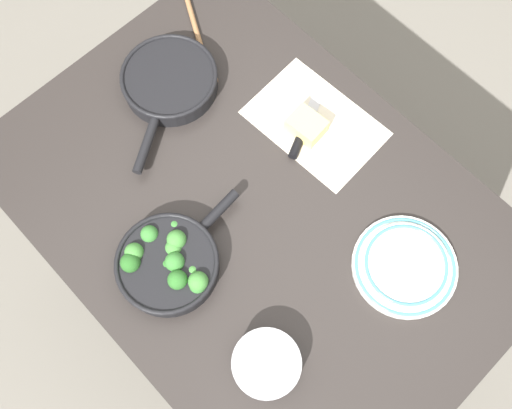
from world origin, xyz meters
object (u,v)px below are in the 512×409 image
object	(u,v)px
skillet_eggs	(169,81)
prep_bowl_steel	(266,364)
dinner_plate_stack	(405,266)
cheese_block	(306,126)
skillet_broccoli	(169,263)
wooden_spoon	(199,41)
grater_knife	(303,132)

from	to	relation	value
skillet_eggs	prep_bowl_steel	bearing A→B (deg)	33.09
skillet_eggs	dinner_plate_stack	world-z (taller)	skillet_eggs
cheese_block	skillet_broccoli	bearing A→B (deg)	93.67
skillet_broccoli	cheese_block	size ratio (longest dim) A/B	3.68
wooden_spoon	dinner_plate_stack	bearing A→B (deg)	23.19
skillet_broccoli	dinner_plate_stack	size ratio (longest dim) A/B	1.42
skillet_eggs	grater_knife	size ratio (longest dim) A/B	1.72
skillet_broccoli	grater_knife	xyz separation A→B (m)	(0.03, -0.47, -0.02)
cheese_block	dinner_plate_stack	xyz separation A→B (m)	(-0.41, 0.09, -0.01)
skillet_broccoli	cheese_block	bearing A→B (deg)	-1.04
grater_knife	cheese_block	size ratio (longest dim) A/B	2.19
cheese_block	prep_bowl_steel	world-z (taller)	prep_bowl_steel
wooden_spoon	dinner_plate_stack	distance (m)	0.81
skillet_eggs	wooden_spoon	xyz separation A→B (m)	(0.05, -0.15, -0.02)
skillet_eggs	cheese_block	distance (m)	0.38
skillet_broccoli	skillet_eggs	size ratio (longest dim) A/B	0.97
skillet_broccoli	prep_bowl_steel	distance (m)	0.32
dinner_plate_stack	cheese_block	bearing A→B (deg)	-12.09
skillet_broccoli	grater_knife	bearing A→B (deg)	-1.00
grater_knife	skillet_eggs	bearing A→B (deg)	89.64
skillet_broccoli	skillet_eggs	xyz separation A→B (m)	(0.37, -0.32, -0.01)
wooden_spoon	cheese_block	size ratio (longest dim) A/B	3.82
cheese_block	prep_bowl_steel	distance (m)	0.59
grater_knife	skillet_broccoli	bearing A→B (deg)	158.91
grater_knife	cheese_block	xyz separation A→B (m)	(0.00, -0.01, 0.02)
skillet_eggs	cheese_block	world-z (taller)	skillet_eggs
skillet_broccoli	skillet_eggs	distance (m)	0.49
cheese_block	wooden_spoon	bearing A→B (deg)	2.56
skillet_eggs	wooden_spoon	world-z (taller)	skillet_eggs
skillet_broccoli	skillet_eggs	world-z (taller)	skillet_broccoli
wooden_spoon	skillet_eggs	bearing A→B (deg)	-42.65
grater_knife	wooden_spoon	bearing A→B (deg)	66.12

